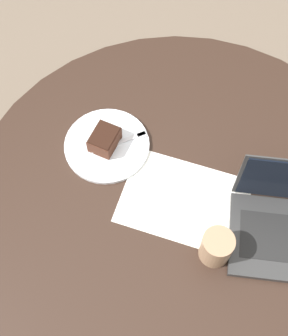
# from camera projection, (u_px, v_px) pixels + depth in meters

# --- Properties ---
(ground_plane) EXTENTS (12.00, 12.00, 0.00)m
(ground_plane) POSITION_uv_depth(u_px,v_px,m) (170.00, 274.00, 1.95)
(ground_plane) COLOR #6B5B4C
(dining_table) EXTENTS (1.23, 1.23, 0.74)m
(dining_table) POSITION_uv_depth(u_px,v_px,m) (180.00, 221.00, 1.41)
(dining_table) COLOR black
(dining_table) RESTS_ON ground_plane
(paper_document) EXTENTS (0.37, 0.28, 0.00)m
(paper_document) POSITION_uv_depth(u_px,v_px,m) (184.00, 201.00, 1.30)
(paper_document) COLOR white
(paper_document) RESTS_ON dining_table
(plate) EXTENTS (0.25, 0.25, 0.01)m
(plate) POSITION_uv_depth(u_px,v_px,m) (107.00, 145.00, 1.37)
(plate) COLOR silver
(plate) RESTS_ON dining_table
(cake_slice) EXTENTS (0.09, 0.10, 0.05)m
(cake_slice) POSITION_uv_depth(u_px,v_px,m) (104.00, 139.00, 1.34)
(cake_slice) COLOR #472619
(cake_slice) RESTS_ON plate
(fork) EXTENTS (0.15, 0.11, 0.00)m
(fork) POSITION_uv_depth(u_px,v_px,m) (125.00, 140.00, 1.37)
(fork) COLOR silver
(fork) RESTS_ON plate
(coffee_glass) EXTENTS (0.08, 0.08, 0.10)m
(coffee_glass) POSITION_uv_depth(u_px,v_px,m) (216.00, 247.00, 1.18)
(coffee_glass) COLOR #997556
(coffee_glass) RESTS_ON dining_table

